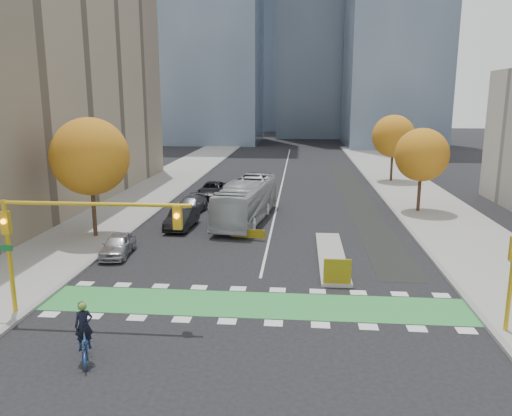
% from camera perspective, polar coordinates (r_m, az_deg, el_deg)
% --- Properties ---
extents(ground, '(300.00, 300.00, 0.00)m').
position_cam_1_polar(ground, '(22.33, -0.56, -12.50)').
color(ground, black).
rests_on(ground, ground).
extents(sidewalk_west, '(7.00, 120.00, 0.15)m').
position_cam_1_polar(sidewalk_west, '(44.05, -15.65, -0.31)').
color(sidewalk_west, gray).
rests_on(sidewalk_west, ground).
extents(sidewalk_east, '(7.00, 120.00, 0.15)m').
position_cam_1_polar(sidewalk_east, '(42.80, 20.53, -1.00)').
color(sidewalk_east, gray).
rests_on(sidewalk_east, ground).
extents(curb_west, '(0.30, 120.00, 0.16)m').
position_cam_1_polar(curb_west, '(42.94, -11.28, -0.40)').
color(curb_west, gray).
rests_on(curb_west, ground).
extents(curb_east, '(0.30, 120.00, 0.16)m').
position_cam_1_polar(curb_east, '(41.99, 15.93, -0.93)').
color(curb_east, gray).
rests_on(curb_east, ground).
extents(bike_crossing, '(20.00, 3.00, 0.01)m').
position_cam_1_polar(bike_crossing, '(23.69, -0.19, -10.96)').
color(bike_crossing, green).
rests_on(bike_crossing, ground).
extents(centre_line, '(0.15, 70.00, 0.01)m').
position_cam_1_polar(centre_line, '(60.92, 3.14, 3.49)').
color(centre_line, silver).
rests_on(centre_line, ground).
extents(bike_lane_paint, '(2.50, 50.00, 0.01)m').
position_cam_1_polar(bike_lane_paint, '(51.32, 11.15, 1.60)').
color(bike_lane_paint, black).
rests_on(bike_lane_paint, ground).
extents(median_island, '(1.60, 10.00, 0.16)m').
position_cam_1_polar(median_island, '(30.67, 8.61, -5.44)').
color(median_island, gray).
rests_on(median_island, ground).
extents(hazard_board, '(1.40, 0.12, 1.30)m').
position_cam_1_polar(hazard_board, '(25.91, 9.28, -7.16)').
color(hazard_board, yellow).
rests_on(hazard_board, median_island).
extents(tree_west, '(5.20, 5.20, 8.22)m').
position_cam_1_polar(tree_west, '(35.28, -18.43, 5.60)').
color(tree_west, '#332114').
rests_on(tree_west, ground).
extents(tree_east_near, '(4.40, 4.40, 7.08)m').
position_cam_1_polar(tree_east_near, '(43.56, 18.42, 5.78)').
color(tree_east_near, '#332114').
rests_on(tree_east_near, ground).
extents(tree_east_far, '(4.80, 4.80, 7.65)m').
position_cam_1_polar(tree_east_far, '(59.24, 15.43, 7.91)').
color(tree_east_far, '#332114').
rests_on(tree_east_far, ground).
extents(traffic_signal_west, '(8.53, 0.56, 5.20)m').
position_cam_1_polar(traffic_signal_west, '(22.66, -21.11, -2.15)').
color(traffic_signal_west, '#BF9914').
rests_on(traffic_signal_west, ground).
extents(traffic_signal_east, '(0.35, 0.43, 4.10)m').
position_cam_1_polar(traffic_signal_east, '(22.42, 27.25, -6.32)').
color(traffic_signal_east, '#BF9914').
rests_on(traffic_signal_east, ground).
extents(cyclist, '(1.41, 2.10, 2.29)m').
position_cam_1_polar(cyclist, '(19.74, -18.95, -14.25)').
color(cyclist, navy).
rests_on(cyclist, ground).
extents(bus, '(4.10, 11.74, 3.20)m').
position_cam_1_polar(bus, '(39.00, -1.10, 0.85)').
color(bus, '#ADB2B5').
rests_on(bus, ground).
extents(parked_car_a, '(1.91, 4.05, 1.34)m').
position_cam_1_polar(parked_car_a, '(31.65, -15.52, -4.09)').
color(parked_car_a, '#A9A9AF').
rests_on(parked_car_a, ground).
extents(parked_car_b, '(1.81, 4.66, 1.51)m').
position_cam_1_polar(parked_car_b, '(37.24, -8.49, -1.17)').
color(parked_car_b, black).
rests_on(parked_car_b, ground).
extents(parked_car_c, '(2.49, 4.90, 1.36)m').
position_cam_1_polar(parked_car_c, '(42.10, -7.48, 0.33)').
color(parked_car_c, '#515156').
rests_on(parked_car_c, ground).
extents(parked_car_d, '(2.53, 5.26, 1.45)m').
position_cam_1_polar(parked_car_d, '(48.84, -5.03, 2.10)').
color(parked_car_d, black).
rests_on(parked_car_d, ground).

